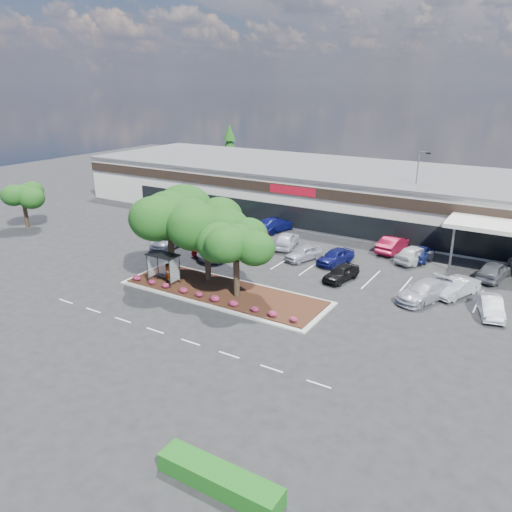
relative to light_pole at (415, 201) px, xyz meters
The scene contains 31 objects.
ground 29.19m from the light_pole, 104.39° to the right, with size 160.00×160.00×0.00m, color black.
retail_store 9.35m from the light_pole, 140.06° to the left, with size 80.40×25.20×6.25m.
landscape_island 26.00m from the light_pole, 110.95° to the right, with size 18.00×6.00×0.26m.
lane_markings 19.49m from the light_pole, 112.64° to the right, with size 33.12×20.06×0.01m.
shrub_row 27.89m from the light_pole, 109.39° to the right, with size 17.00×0.80×0.50m, color maroon, non-canonical shape.
bus_shelter 29.07m from the light_pole, 120.40° to the right, with size 2.75×1.55×2.59m.
island_tree_west 27.94m from the light_pole, 122.89° to the right, with size 7.20×7.20×7.89m, color #173C10, non-canonical shape.
island_tree_mid 25.58m from the light_pole, 117.15° to the right, with size 6.60×6.60×7.32m, color #173C10, non-canonical shape.
island_tree_east 25.45m from the light_pole, 107.55° to the right, with size 5.80×5.80×6.50m, color #173C10, non-canonical shape.
hedge_south_east 41.74m from the light_pole, 86.10° to the right, with size 6.00×1.30×0.90m, color #0E4915.
tree_west_far 45.78m from the light_pole, 154.14° to the right, with size 4.80×4.80×5.61m, color #173C10, non-canonical shape.
conifer_north_west 41.32m from the light_pole, 154.11° to the left, with size 4.40×4.40×10.00m, color #173C10.
person_waiting 29.04m from the light_pole, 119.46° to the right, with size 0.68×0.44×1.85m, color #594C47.
light_pole is the anchor object (origin of this frame).
car_0 27.27m from the light_pole, 142.26° to the right, with size 2.22×5.46×1.58m, color #A4A6AE.
car_1 23.21m from the light_pole, 134.33° to the right, with size 1.73×4.29×1.46m, color maroon.
car_2 22.14m from the light_pole, 131.29° to the right, with size 2.74×5.94×1.65m, color #A6AAB2.
car_3 15.23m from the light_pole, 119.12° to the right, with size 1.71×4.26×1.45m, color #A9ABB4.
car_4 13.47m from the light_pole, 108.21° to the right, with size 1.80×4.48×1.53m, color #111557.
car_5 16.59m from the light_pole, 96.85° to the right, with size 1.68×4.18×1.42m, color black.
car_6 17.83m from the light_pole, 71.81° to the right, with size 2.22×5.47×1.59m, color #B1B3BD.
car_7 16.52m from the light_pole, 62.13° to the right, with size 1.60×4.58×1.51m, color #A7ABB3.
car_8 20.05m from the light_pole, 57.94° to the right, with size 1.51×4.33×1.43m, color silver.
car_9 23.19m from the light_pole, 159.40° to the right, with size 1.55×4.46×1.47m, color #134615.
car_10 18.78m from the light_pole, 147.73° to the right, with size 1.60×4.59×1.51m, color #840703.
car_11 16.00m from the light_pole, 159.17° to the right, with size 2.39×5.88×1.71m, color #0D1155.
car_12 15.12m from the light_pole, 135.78° to the right, with size 1.98×4.91×1.67m, color silver.
car_13 6.79m from the light_pole, 93.34° to the right, with size 1.81×5.18×1.71m, color maroon.
car_14 8.12m from the light_pole, 67.55° to the right, with size 1.78×4.43×1.51m, color navy.
car_15 8.85m from the light_pole, 72.90° to the right, with size 1.99×4.93×1.68m, color silver.
car_16 13.41m from the light_pole, 41.78° to the right, with size 1.97×4.91×1.67m, color slate.
Camera 1 is at (20.40, -27.41, 16.83)m, focal length 35.00 mm.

